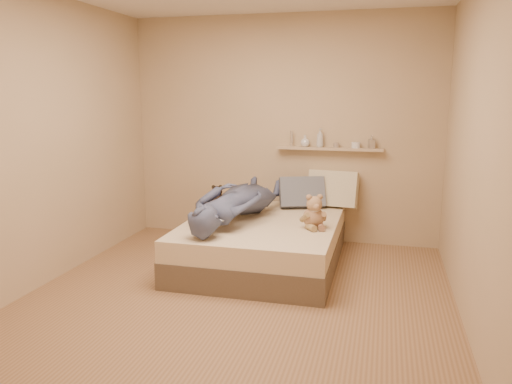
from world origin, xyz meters
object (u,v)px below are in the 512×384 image
(person, at_px, (235,201))
(bed, at_px, (263,242))
(game_console, at_px, (222,218))
(wall_shelf, at_px, (329,149))
(pillow_cream, at_px, (333,189))
(pillow_grey, at_px, (302,193))
(teddy_bear, at_px, (314,214))
(dark_plush, at_px, (217,198))

(person, bearing_deg, bed, -158.42)
(game_console, relative_size, wall_shelf, 0.15)
(pillow_cream, relative_size, person, 0.33)
(bed, xyz_separation_m, pillow_grey, (0.28, 0.69, 0.40))
(teddy_bear, distance_m, dark_plush, 1.29)
(bed, height_order, person, person)
(pillow_cream, bearing_deg, game_console, -122.29)
(person, height_order, wall_shelf, wall_shelf)
(dark_plush, bearing_deg, pillow_cream, 19.10)
(bed, distance_m, person, 0.51)
(teddy_bear, bearing_deg, game_console, -154.12)
(teddy_bear, xyz_separation_m, pillow_cream, (0.07, 0.99, 0.06))
(dark_plush, height_order, person, person)
(bed, xyz_separation_m, person, (-0.27, -0.07, 0.42))
(teddy_bear, xyz_separation_m, person, (-0.81, 0.09, 0.06))
(bed, distance_m, teddy_bear, 0.67)
(bed, relative_size, dark_plush, 7.07)
(pillow_cream, bearing_deg, teddy_bear, -94.30)
(pillow_grey, height_order, person, person)
(teddy_bear, relative_size, wall_shelf, 0.28)
(bed, bearing_deg, wall_shelf, 58.82)
(wall_shelf, bearing_deg, pillow_cream, -51.56)
(pillow_cream, bearing_deg, pillow_grey, -156.98)
(wall_shelf, bearing_deg, game_console, -119.01)
(dark_plush, xyz_separation_m, wall_shelf, (1.17, 0.51, 0.53))
(bed, bearing_deg, teddy_bear, -16.51)
(game_console, distance_m, wall_shelf, 1.74)
(teddy_bear, relative_size, pillow_cream, 0.61)
(bed, height_order, pillow_cream, pillow_cream)
(game_console, height_order, pillow_cream, pillow_cream)
(pillow_grey, height_order, wall_shelf, wall_shelf)
(pillow_grey, bearing_deg, bed, -112.32)
(pillow_grey, xyz_separation_m, wall_shelf, (0.27, 0.22, 0.48))
(game_console, distance_m, person, 0.48)
(bed, height_order, dark_plush, dark_plush)
(bed, relative_size, pillow_grey, 3.80)
(game_console, distance_m, pillow_grey, 1.35)
(pillow_cream, bearing_deg, bed, -126.43)
(dark_plush, relative_size, pillow_cream, 0.49)
(teddy_bear, distance_m, pillow_cream, 0.99)
(game_console, xyz_separation_m, person, (-0.01, 0.48, 0.05))
(bed, height_order, pillow_grey, pillow_grey)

